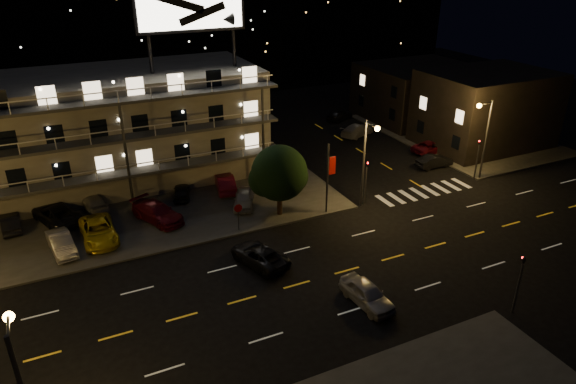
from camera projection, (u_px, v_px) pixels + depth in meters
name	position (u px, v px, depth m)	size (l,w,h in m)	color
ground	(322.00, 277.00, 35.87)	(140.00, 140.00, 0.00)	black
curb_nw	(82.00, 200.00, 46.75)	(44.00, 24.00, 0.15)	#343432
curb_ne	(456.00, 133.00, 63.81)	(16.00, 24.00, 0.15)	#343432
motel	(113.00, 127.00, 49.24)	(28.00, 13.80, 18.10)	#9C9788
side_bldg_front	(485.00, 109.00, 58.75)	(14.06, 10.00, 8.50)	black
side_bldg_back	(418.00, 92.00, 68.87)	(14.06, 12.00, 7.00)	black
hill_backdrop	(92.00, 11.00, 84.81)	(120.00, 25.00, 24.00)	black
streetlight_nc	(367.00, 155.00, 43.53)	(0.44, 1.92, 8.00)	#2D2D30
streetlight_ne	(484.00, 132.00, 49.12)	(1.92, 0.44, 8.00)	#2D2D30
signal_nw	(366.00, 178.00, 45.21)	(0.20, 0.27, 4.60)	#2D2D30
signal_sw	(520.00, 279.00, 31.33)	(0.20, 0.27, 4.60)	#2D2D30
signal_ne	(478.00, 155.00, 50.25)	(0.27, 0.20, 4.60)	#2D2D30
banner_north	(328.00, 177.00, 43.24)	(0.83, 0.16, 6.40)	#2D2D30
stop_sign	(238.00, 213.00, 40.98)	(0.91, 0.11, 2.61)	#2D2D30
tree	(279.00, 175.00, 42.64)	(4.92, 4.74, 6.19)	black
lot_car_1	(61.00, 243.00, 38.38)	(1.49, 4.28, 1.41)	#94959A
lot_car_2	(99.00, 231.00, 39.98)	(2.50, 5.42, 1.51)	gold
lot_car_3	(157.00, 212.00, 42.82)	(2.12, 5.22, 1.52)	maroon
lot_car_4	(244.00, 199.00, 45.33)	(1.65, 4.10, 1.40)	#94959A
lot_car_5	(10.00, 222.00, 41.50)	(1.38, 3.97, 1.31)	black
lot_car_6	(56.00, 213.00, 42.63)	(2.52, 5.47, 1.52)	black
lot_car_7	(94.00, 203.00, 44.73)	(1.78, 4.38, 1.27)	#94959A
lot_car_8	(182.00, 192.00, 46.85)	(1.45, 3.60, 1.23)	black
lot_car_9	(225.00, 183.00, 48.29)	(1.61, 4.62, 1.52)	maroon
side_car_0	(434.00, 161.00, 53.85)	(1.40, 4.00, 1.32)	black
side_car_1	(431.00, 147.00, 57.80)	(2.19, 4.74, 1.32)	maroon
side_car_2	(357.00, 130.00, 63.01)	(2.05, 5.05, 1.46)	#94959A
side_car_3	(340.00, 115.00, 68.86)	(1.70, 4.22, 1.44)	black
road_car_east	(367.00, 294.00, 32.95)	(1.73, 4.31, 1.47)	#94959A
road_car_west	(259.00, 255.00, 37.23)	(2.27, 4.93, 1.37)	black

